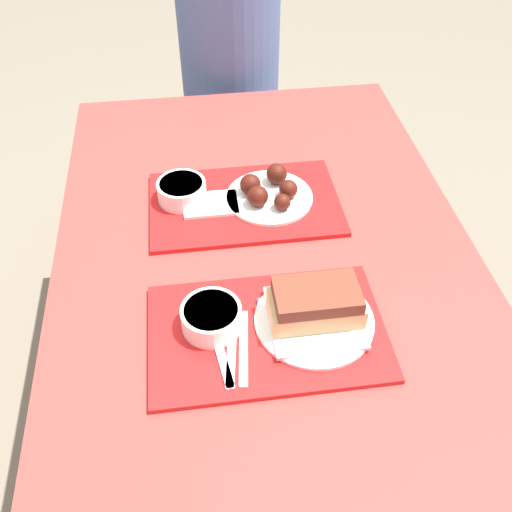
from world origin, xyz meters
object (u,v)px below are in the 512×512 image
object	(u,v)px
bowl_coleslaw_near	(211,317)
wings_plate_far	(269,191)
tray_far	(245,204)
person_seated_across	(229,41)
bowl_coleslaw_far	(182,190)
brisket_sandwich_plate	(315,309)
tray_near	(267,332)

from	to	relation	value
bowl_coleslaw_near	wings_plate_far	distance (m)	0.41
tray_far	person_seated_across	world-z (taller)	person_seated_across
wings_plate_far	person_seated_across	distance (m)	0.76
bowl_coleslaw_far	person_seated_across	bearing A→B (deg)	75.61
tray_far	brisket_sandwich_plate	distance (m)	0.39
brisket_sandwich_plate	bowl_coleslaw_far	size ratio (longest dim) A/B	1.99
bowl_coleslaw_near	tray_near	bearing A→B (deg)	-13.92
bowl_coleslaw_far	person_seated_across	xyz separation A→B (m)	(0.19, 0.73, 0.03)
tray_far	wings_plate_far	distance (m)	0.07
tray_far	tray_near	bearing A→B (deg)	-90.57
brisket_sandwich_plate	bowl_coleslaw_far	world-z (taller)	brisket_sandwich_plate
bowl_coleslaw_near	bowl_coleslaw_far	distance (m)	0.40
tray_near	tray_far	bearing A→B (deg)	89.43
person_seated_across	tray_near	bearing A→B (deg)	-92.28
wings_plate_far	person_seated_across	size ratio (longest dim) A/B	0.27
tray_far	bowl_coleslaw_far	world-z (taller)	bowl_coleslaw_far
bowl_coleslaw_far	person_seated_across	size ratio (longest dim) A/B	0.15
brisket_sandwich_plate	wings_plate_far	distance (m)	0.39
tray_far	brisket_sandwich_plate	world-z (taller)	brisket_sandwich_plate
bowl_coleslaw_near	wings_plate_far	size ratio (longest dim) A/B	0.56
tray_near	wings_plate_far	size ratio (longest dim) A/B	2.17
tray_far	bowl_coleslaw_near	xyz separation A→B (m)	(-0.11, -0.36, 0.03)
bowl_coleslaw_near	wings_plate_far	bearing A→B (deg)	65.78
bowl_coleslaw_near	wings_plate_far	xyz separation A→B (m)	(0.17, 0.37, -0.01)
tray_far	bowl_coleslaw_far	distance (m)	0.15
bowl_coleslaw_far	wings_plate_far	bearing A→B (deg)	-6.60
brisket_sandwich_plate	person_seated_across	size ratio (longest dim) A/B	0.30
tray_far	wings_plate_far	xyz separation A→B (m)	(0.06, 0.01, 0.03)
bowl_coleslaw_near	person_seated_across	bearing A→B (deg)	82.48
tray_far	bowl_coleslaw_near	distance (m)	0.38
bowl_coleslaw_far	bowl_coleslaw_near	bearing A→B (deg)	-84.28
wings_plate_far	tray_far	bearing A→B (deg)	-173.61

